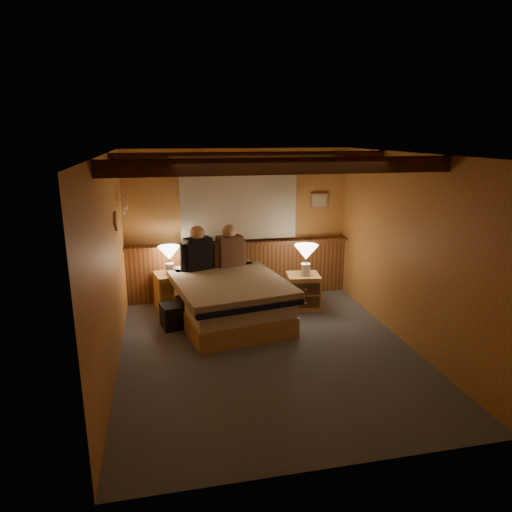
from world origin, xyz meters
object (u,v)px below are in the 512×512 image
object	(u,v)px
bed	(229,299)
lamp_left	(169,255)
duffel_bag	(182,314)
person_left	(198,251)
nightstand_left	(173,290)
nightstand_right	(303,291)
lamp_right	(306,254)
person_right	(230,249)

from	to	relation	value
bed	lamp_left	xyz separation A→B (m)	(-0.80, 0.67, 0.53)
duffel_bag	person_left	bearing A→B (deg)	49.85
nightstand_left	person_left	bearing A→B (deg)	-28.74
person_left	lamp_left	bearing A→B (deg)	150.19
nightstand_left	nightstand_right	world-z (taller)	nightstand_left
bed	person_left	distance (m)	0.90
person_left	nightstand_right	bearing A→B (deg)	-28.26
nightstand_left	lamp_left	distance (m)	0.58
nightstand_right	lamp_right	size ratio (longest dim) A/B	1.14
lamp_left	person_left	world-z (taller)	person_left
nightstand_right	lamp_right	world-z (taller)	lamp_right
lamp_left	duffel_bag	size ratio (longest dim) A/B	0.70
nightstand_left	lamp_right	distance (m)	2.12
lamp_right	duffel_bag	size ratio (longest dim) A/B	0.76
person_right	duffel_bag	world-z (taller)	person_right
nightstand_right	lamp_right	xyz separation A→B (m)	(0.03, -0.02, 0.59)
bed	person_right	bearing A→B (deg)	69.67
lamp_left	duffel_bag	distance (m)	0.99
nightstand_right	lamp_left	distance (m)	2.12
person_left	duffel_bag	size ratio (longest dim) A/B	1.12
bed	duffel_bag	size ratio (longest dim) A/B	3.37
nightstand_left	duffel_bag	size ratio (longest dim) A/B	0.96
nightstand_left	person_right	bearing A→B (deg)	-14.04
lamp_left	person_right	size ratio (longest dim) A/B	0.64
person_right	duffel_bag	size ratio (longest dim) A/B	1.09
bed	person_right	xyz separation A→B (m)	(0.12, 0.66, 0.57)
lamp_right	person_left	distance (m)	1.63
person_right	nightstand_right	bearing A→B (deg)	-34.64
person_right	duffel_bag	bearing A→B (deg)	-154.15
nightstand_left	lamp_left	xyz separation A→B (m)	(-0.03, -0.03, 0.58)
nightstand_left	nightstand_right	xyz separation A→B (m)	(1.97, -0.41, -0.01)
nightstand_left	duffel_bag	xyz separation A→B (m)	(0.09, -0.73, -0.10)
person_right	bed	bearing A→B (deg)	-115.62
lamp_right	duffel_bag	distance (m)	2.04
nightstand_right	duffel_bag	xyz separation A→B (m)	(-1.87, -0.32, -0.09)
lamp_left	lamp_right	world-z (taller)	lamp_right
bed	nightstand_right	distance (m)	1.23
person_left	lamp_right	bearing A→B (deg)	-28.63
nightstand_left	lamp_right	size ratio (longest dim) A/B	1.26
bed	duffel_bag	distance (m)	0.69
lamp_left	person_left	xyz separation A→B (m)	(0.43, -0.09, 0.05)
nightstand_left	duffel_bag	world-z (taller)	nightstand_left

